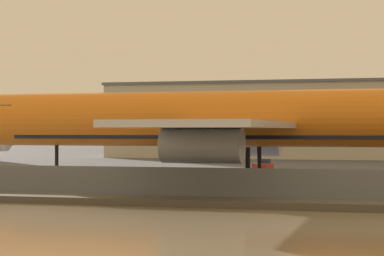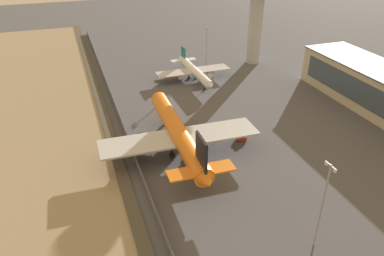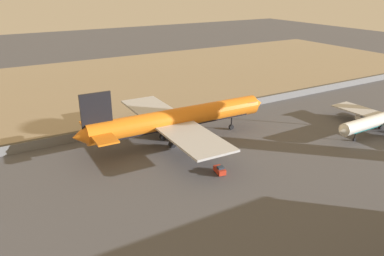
{
  "view_description": "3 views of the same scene",
  "coord_description": "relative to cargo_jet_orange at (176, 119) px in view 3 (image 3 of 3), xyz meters",
  "views": [
    {
      "loc": [
        13.33,
        -69.59,
        5.1
      ],
      "look_at": [
        -4.61,
        -0.17,
        5.35
      ],
      "focal_mm": 70.0,
      "sensor_mm": 36.0,
      "label": 1
    },
    {
      "loc": [
        86.44,
        -29.19,
        57.97
      ],
      "look_at": [
        -5.31,
        2.51,
        4.2
      ],
      "focal_mm": 35.0,
      "sensor_mm": 36.0,
      "label": 2
    },
    {
      "loc": [
        40.31,
        74.09,
        37.96
      ],
      "look_at": [
        -4.64,
        -2.23,
        3.16
      ],
      "focal_mm": 35.0,
      "sensor_mm": 36.0,
      "label": 3
    }
  ],
  "objects": [
    {
      "name": "shoreline_seawall",
      "position": [
        0.59,
        -17.34,
        -5.72
      ],
      "size": [
        320.0,
        3.0,
        0.5
      ],
      "color": "#474238",
      "rests_on": "ground"
    },
    {
      "name": "cargo_jet_orange",
      "position": [
        0.0,
        0.0,
        0.0
      ],
      "size": [
        52.34,
        44.56,
        15.64
      ],
      "color": "orange",
      "rests_on": "ground"
    },
    {
      "name": "baggage_tug",
      "position": [
        0.19,
        19.68,
        -5.17
      ],
      "size": [
        2.1,
        3.42,
        1.8
      ],
      "color": "red",
      "rests_on": "ground"
    },
    {
      "name": "perimeter_fence",
      "position": [
        0.59,
        -12.84,
        -4.79
      ],
      "size": [
        280.0,
        0.1,
        2.37
      ],
      "color": "slate",
      "rests_on": "ground"
    },
    {
      "name": "ground_plane",
      "position": [
        0.59,
        3.16,
        -5.97
      ],
      "size": [
        500.0,
        500.0,
        0.0
      ],
      "primitive_type": "plane",
      "color": "#4C4C51"
    },
    {
      "name": "waterfront_lagoon",
      "position": [
        0.59,
        -67.84,
        -5.97
      ],
      "size": [
        320.0,
        98.0,
        0.01
      ],
      "color": "#937F60",
      "rests_on": "ground"
    }
  ]
}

